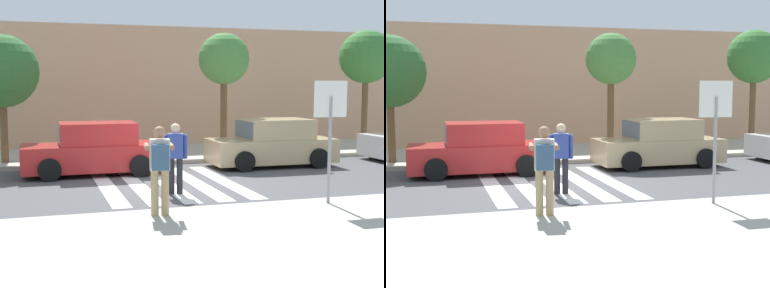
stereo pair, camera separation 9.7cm
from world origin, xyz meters
TOP-DOWN VIEW (x-y plane):
  - ground_plane at (0.00, 0.00)m, footprint 120.00×120.00m
  - sidewalk_near at (0.00, -6.20)m, footprint 60.00×6.00m
  - sidewalk_far at (0.00, 6.00)m, footprint 60.00×4.80m
  - building_facade_far at (0.00, 10.40)m, footprint 56.00×4.00m
  - crosswalk_stripe_0 at (-1.60, 0.20)m, footprint 0.44×5.20m
  - crosswalk_stripe_1 at (-0.80, 0.20)m, footprint 0.44×5.20m
  - crosswalk_stripe_2 at (0.00, 0.20)m, footprint 0.44×5.20m
  - crosswalk_stripe_3 at (0.80, 0.20)m, footprint 0.44×5.20m
  - crosswalk_stripe_4 at (1.60, 0.20)m, footprint 0.44×5.20m
  - stop_sign at (2.59, -3.71)m, footprint 0.76×0.08m
  - photographer_with_backpack at (-1.10, -3.77)m, footprint 0.67×0.90m
  - pedestrian_crossing at (-0.12, -1.20)m, footprint 0.56×0.33m
  - parked_car_red at (-1.70, 2.30)m, footprint 4.10×1.92m
  - parked_car_tan at (4.08, 2.30)m, footprint 4.10×1.92m
  - street_tree_west at (-4.32, 4.67)m, footprint 2.35×2.35m
  - street_tree_center at (3.10, 4.29)m, footprint 1.80×1.80m
  - street_tree_east at (9.35, 4.98)m, footprint 2.11×2.11m

SIDE VIEW (x-z plane):
  - ground_plane at x=0.00m, z-range 0.00..0.00m
  - crosswalk_stripe_0 at x=-1.60m, z-range 0.00..0.01m
  - crosswalk_stripe_1 at x=-0.80m, z-range 0.00..0.01m
  - crosswalk_stripe_2 at x=0.00m, z-range 0.00..0.01m
  - crosswalk_stripe_3 at x=0.80m, z-range 0.00..0.01m
  - crosswalk_stripe_4 at x=1.60m, z-range 0.00..0.01m
  - sidewalk_near at x=0.00m, z-range 0.00..0.14m
  - sidewalk_far at x=0.00m, z-range 0.00..0.14m
  - parked_car_red at x=-1.70m, z-range -0.05..1.50m
  - parked_car_tan at x=4.08m, z-range -0.05..1.50m
  - pedestrian_crossing at x=-0.12m, z-range 0.11..1.84m
  - photographer_with_backpack at x=-1.10m, z-range 0.31..2.03m
  - stop_sign at x=2.59m, z-range 0.73..3.33m
  - building_facade_far at x=0.00m, z-range 0.00..5.10m
  - street_tree_west at x=-4.32m, z-range 1.01..5.14m
  - street_tree_center at x=3.10m, z-range 1.35..5.68m
  - street_tree_east at x=9.35m, z-range 1.39..6.08m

